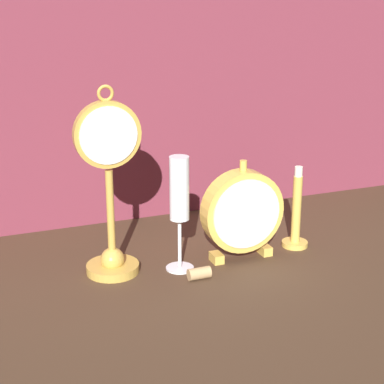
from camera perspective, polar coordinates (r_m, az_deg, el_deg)
The scene contains 7 objects.
ground_plane at distance 1.22m, azimuth 1.38°, elevation -7.02°, with size 4.00×4.00×0.00m, color #422D1E.
fabric_backdrop_drape at distance 1.43m, azimuth -3.68°, elevation 9.77°, with size 1.35×0.01×0.62m, color brown.
pocket_watch_on_stand at distance 1.17m, azimuth -7.31°, elevation -0.31°, with size 0.12×0.10×0.35m.
mantel_clock_silver at distance 1.24m, azimuth 4.51°, elevation -1.77°, with size 0.16×0.04×0.20m.
champagne_flute at distance 1.18m, azimuth -1.13°, elevation -0.54°, with size 0.05×0.05×0.22m.
brass_candlestick at distance 1.33m, azimuth 9.23°, elevation -2.39°, with size 0.05×0.05×0.17m.
wine_cork at distance 1.19m, azimuth 0.65°, elevation -7.24°, with size 0.02×0.02×0.04m, color tan.
Camera 1 is at (-0.43, -1.02, 0.52)m, focal length 60.00 mm.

